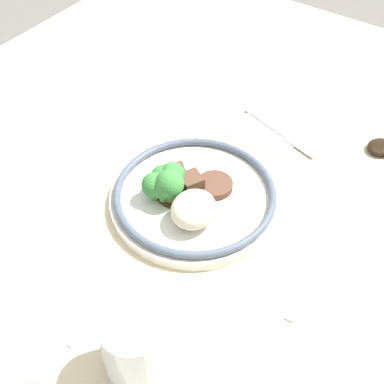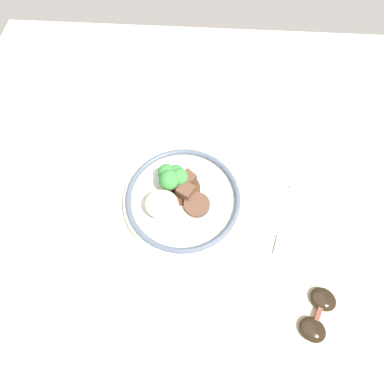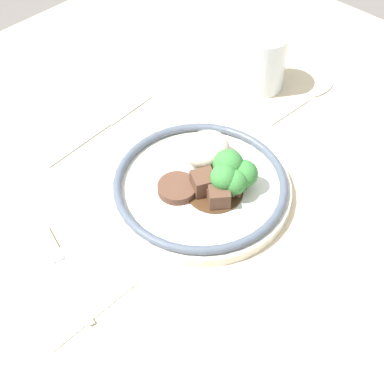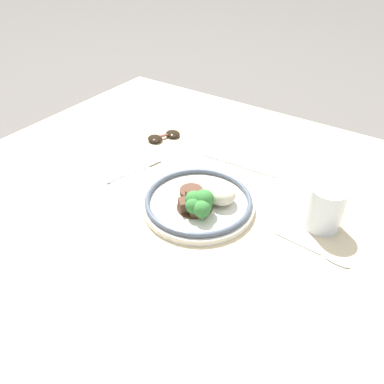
{
  "view_description": "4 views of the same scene",
  "coord_description": "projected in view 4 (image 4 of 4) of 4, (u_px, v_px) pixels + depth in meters",
  "views": [
    {
      "loc": [
        0.5,
        0.33,
        0.65
      ],
      "look_at": [
        0.04,
        0.01,
        0.06
      ],
      "focal_mm": 50.0,
      "sensor_mm": 36.0,
      "label": 1
    },
    {
      "loc": [
        0.0,
        0.29,
        0.64
      ],
      "look_at": [
        0.02,
        -0.0,
        0.06
      ],
      "focal_mm": 28.0,
      "sensor_mm": 36.0,
      "label": 2
    },
    {
      "loc": [
        -0.34,
        -0.34,
        0.62
      ],
      "look_at": [
        0.01,
        0.0,
        0.06
      ],
      "focal_mm": 50.0,
      "sensor_mm": 36.0,
      "label": 3
    },
    {
      "loc": [
        0.41,
        -0.56,
        0.6
      ],
      "look_at": [
        0.01,
        0.02,
        0.06
      ],
      "focal_mm": 35.0,
      "sensor_mm": 36.0,
      "label": 4
    }
  ],
  "objects": [
    {
      "name": "ground_plane",
      "position": [
        183.0,
        215.0,
        0.91
      ],
      "size": [
        8.0,
        8.0,
        0.0
      ],
      "primitive_type": "plane",
      "color": "#5B5651"
    },
    {
      "name": "spoon",
      "position": [
        327.0,
        257.0,
        0.75
      ],
      "size": [
        0.16,
        0.02,
        0.01
      ],
      "rotation": [
        0.0,
        0.0,
        -0.07
      ],
      "color": "#ADADB2",
      "rests_on": "dining_table"
    },
    {
      "name": "napkin",
      "position": [
        127.0,
        174.0,
        0.99
      ],
      "size": [
        0.14,
        0.12,
        0.0
      ],
      "color": "white",
      "rests_on": "dining_table"
    },
    {
      "name": "sunglasses",
      "position": [
        164.0,
        136.0,
        1.14
      ],
      "size": [
        0.09,
        0.11,
        0.01
      ],
      "rotation": [
        0.0,
        0.0,
        -0.45
      ],
      "color": "black",
      "rests_on": "dining_table"
    },
    {
      "name": "knife",
      "position": [
        240.0,
        166.0,
        1.02
      ],
      "size": [
        0.22,
        0.02,
        0.0
      ],
      "rotation": [
        0.0,
        0.0,
        0.07
      ],
      "color": "#ADADB2",
      "rests_on": "dining_table"
    },
    {
      "name": "fork",
      "position": [
        140.0,
        169.0,
        1.0
      ],
      "size": [
        0.05,
        0.16,
        0.0
      ],
      "rotation": [
        0.0,
        0.0,
        1.31
      ],
      "color": "#ADADB2",
      "rests_on": "napkin"
    },
    {
      "name": "dining_table",
      "position": [
        183.0,
        210.0,
        0.9
      ],
      "size": [
        1.28,
        1.19,
        0.04
      ],
      "color": "beige",
      "rests_on": "ground"
    },
    {
      "name": "juice_glass",
      "position": [
        325.0,
        210.0,
        0.8
      ],
      "size": [
        0.08,
        0.08,
        0.1
      ],
      "color": "#F4AD19",
      "rests_on": "dining_table"
    },
    {
      "name": "plate",
      "position": [
        200.0,
        202.0,
        0.86
      ],
      "size": [
        0.26,
        0.26,
        0.07
      ],
      "color": "silver",
      "rests_on": "dining_table"
    }
  ]
}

